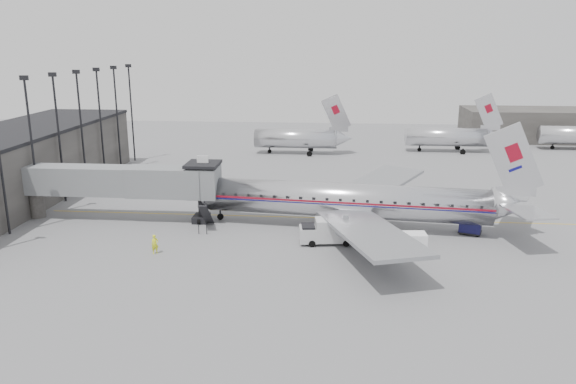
% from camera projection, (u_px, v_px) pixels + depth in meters
% --- Properties ---
extents(ground, '(160.00, 160.00, 0.00)m').
position_uv_depth(ground, '(285.00, 235.00, 55.81)').
color(ground, slate).
rests_on(ground, ground).
extents(terminal, '(12.00, 46.00, 8.00)m').
position_uv_depth(terminal, '(10.00, 168.00, 67.22)').
color(terminal, '#363431').
rests_on(terminal, ground).
extents(hangar, '(30.00, 12.00, 6.00)m').
position_uv_depth(hangar, '(543.00, 125.00, 109.02)').
color(hangar, '#363431').
rests_on(hangar, ground).
extents(apron_line, '(60.00, 0.15, 0.01)m').
position_uv_depth(apron_line, '(317.00, 218.00, 61.33)').
color(apron_line, gold).
rests_on(apron_line, ground).
extents(jet_bridge, '(21.00, 6.20, 7.10)m').
position_uv_depth(jet_bridge, '(132.00, 182.00, 59.64)').
color(jet_bridge, slate).
rests_on(jet_bridge, ground).
extents(floodlight_masts, '(0.90, 42.25, 15.25)m').
position_uv_depth(floodlight_masts, '(70.00, 129.00, 68.43)').
color(floodlight_masts, black).
rests_on(floodlight_masts, ground).
extents(distant_aircraft_near, '(16.39, 3.20, 10.26)m').
position_uv_depth(distant_aircraft_near, '(297.00, 138.00, 95.66)').
color(distant_aircraft_near, silver).
rests_on(distant_aircraft_near, ground).
extents(distant_aircraft_mid, '(16.39, 3.20, 10.26)m').
position_uv_depth(distant_aircraft_mid, '(448.00, 136.00, 97.35)').
color(distant_aircraft_mid, silver).
rests_on(distant_aircraft_mid, ground).
extents(airliner, '(36.13, 33.33, 11.44)m').
position_uv_depth(airliner, '(353.00, 201.00, 57.32)').
color(airliner, silver).
rests_on(airliner, ground).
extents(service_van, '(5.35, 2.59, 2.42)m').
position_uv_depth(service_van, '(328.00, 231.00, 53.19)').
color(service_van, '#B8B8BA').
rests_on(service_van, ground).
extents(baggage_cart_navy, '(2.57, 2.27, 1.68)m').
position_uv_depth(baggage_cart_navy, '(470.00, 225.00, 55.97)').
color(baggage_cart_navy, '#0F0E38').
rests_on(baggage_cart_navy, ground).
extents(baggage_cart_white, '(2.42, 1.93, 1.79)m').
position_uv_depth(baggage_cart_white, '(414.00, 242.00, 51.16)').
color(baggage_cart_white, white).
rests_on(baggage_cart_white, ground).
extents(ramp_worker, '(0.78, 0.72, 1.79)m').
position_uv_depth(ramp_worker, '(155.00, 244.00, 50.74)').
color(ramp_worker, yellow).
rests_on(ramp_worker, ground).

